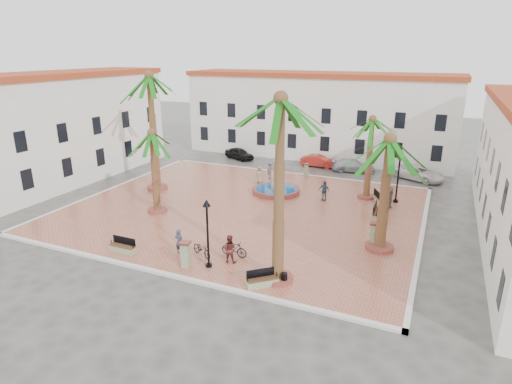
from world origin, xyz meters
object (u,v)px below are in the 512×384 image
(palm_nw, at_px, (150,88))
(car_white, at_px, (418,173))
(palm_e, at_px, (389,154))
(bollard_n, at_px, (306,170))
(bollard_se, at_px, (186,254))
(cyclist_a, at_px, (179,242))
(palm_s, at_px, (280,119))
(lamppost_e, at_px, (399,166))
(litter_bin, at_px, (284,278))
(pedestrian_fountain_b, at_px, (324,191))
(bicycle_b, at_px, (234,249))
(car_black, at_px, (239,154))
(bollard_e, at_px, (374,234))
(bicycle_a, at_px, (202,249))
(bench_s, at_px, (123,248))
(bench_se, at_px, (262,281))
(fountain, at_px, (276,189))
(palm_sw, at_px, (152,143))
(pedestrian_north, at_px, (270,170))
(car_red, at_px, (319,161))
(bench_ne, at_px, (380,200))
(palm_ne, at_px, (372,129))
(pedestrian_east, at_px, (390,197))
(bench_e, at_px, (377,214))
(cyclist_b, at_px, (229,249))
(pedestrian_fountain_a, at_px, (260,175))
(car_silver, at_px, (353,166))

(palm_nw, distance_m, car_white, 25.84)
(palm_e, height_order, bollard_n, palm_e)
(bollard_se, bearing_deg, cyclist_a, 134.60)
(palm_s, relative_size, lamppost_e, 2.22)
(litter_bin, bearing_deg, pedestrian_fountain_b, 96.63)
(bicycle_b, relative_size, car_black, 0.44)
(bollard_se, bearing_deg, bollard_e, 37.81)
(palm_e, distance_m, bicycle_a, 12.22)
(car_black, bearing_deg, palm_nw, -164.24)
(palm_s, bearing_deg, bench_s, -175.99)
(palm_e, relative_size, bench_se, 4.50)
(fountain, xyz_separation_m, bicycle_b, (2.07, -12.21, 0.21))
(bollard_e, bearing_deg, palm_sw, -178.08)
(bollard_n, xyz_separation_m, car_white, (10.05, 3.69, -0.15))
(bench_se, height_order, bollard_e, bollard_e)
(pedestrian_north, height_order, car_red, pedestrian_north)
(fountain, distance_m, car_black, 13.12)
(bench_ne, height_order, bollard_e, bollard_e)
(bollard_se, xyz_separation_m, pedestrian_north, (-2.13, 18.04, 0.10))
(palm_ne, xyz_separation_m, bench_ne, (1.21, -0.82, -5.51))
(car_black, bearing_deg, bollard_n, -91.97)
(lamppost_e, distance_m, bollard_n, 10.11)
(bollard_se, relative_size, bicycle_a, 0.91)
(litter_bin, bearing_deg, palm_sw, 154.03)
(litter_bin, xyz_separation_m, bicycle_b, (-3.81, 1.76, 0.18))
(bicycle_a, relative_size, car_black, 0.45)
(litter_bin, relative_size, cyclist_a, 0.39)
(fountain, xyz_separation_m, bollard_n, (0.84, 5.85, 0.38))
(fountain, xyz_separation_m, palm_nw, (-10.00, -3.24, 8.45))
(palm_ne, xyz_separation_m, cyclist_a, (-8.44, -14.94, -5.00))
(bench_ne, bearing_deg, pedestrian_north, 49.48)
(palm_ne, bearing_deg, car_white, 65.67)
(litter_bin, relative_size, pedestrian_fountain_b, 0.37)
(pedestrian_east, bearing_deg, palm_s, -1.85)
(bench_e, height_order, cyclist_b, cyclist_b)
(pedestrian_fountain_a, relative_size, pedestrian_east, 0.90)
(palm_ne, xyz_separation_m, bollard_e, (2.02, -9.07, -5.00))
(bollard_e, distance_m, bicycle_b, 8.79)
(palm_sw, relative_size, bollard_e, 4.14)
(bicycle_a, bearing_deg, litter_bin, -75.58)
(bollard_se, bearing_deg, bench_se, -1.72)
(palm_sw, distance_m, pedestrian_north, 13.11)
(palm_s, distance_m, bicycle_b, 8.89)
(car_black, bearing_deg, fountain, -117.60)
(car_silver, bearing_deg, fountain, 142.68)
(bench_s, distance_m, bollard_e, 15.49)
(fountain, height_order, bench_s, fountain)
(palm_e, bearing_deg, lamppost_e, 90.69)
(pedestrian_fountain_a, height_order, car_silver, pedestrian_fountain_a)
(palm_nw, bearing_deg, bollard_n, 40.02)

